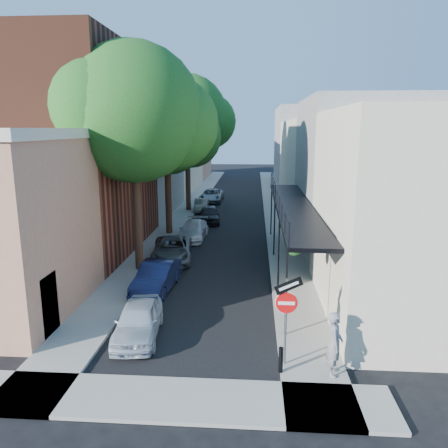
% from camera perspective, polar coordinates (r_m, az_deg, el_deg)
% --- Properties ---
extents(ground, '(160.00, 160.00, 0.00)m').
position_cam_1_polar(ground, '(13.74, -5.89, -19.71)').
color(ground, black).
rests_on(ground, ground).
extents(road_surface, '(6.00, 64.00, 0.01)m').
position_cam_1_polar(road_surface, '(42.14, 1.08, 2.43)').
color(road_surface, black).
rests_on(road_surface, ground).
extents(sidewalk_left, '(2.00, 64.00, 0.12)m').
position_cam_1_polar(sidewalk_left, '(42.53, -4.32, 2.56)').
color(sidewalk_left, gray).
rests_on(sidewalk_left, ground).
extents(sidewalk_right, '(2.00, 64.00, 0.12)m').
position_cam_1_polar(sidewalk_right, '(42.12, 6.53, 2.42)').
color(sidewalk_right, gray).
rests_on(sidewalk_right, ground).
extents(sidewalk_cross, '(12.00, 2.00, 0.12)m').
position_cam_1_polar(sidewalk_cross, '(12.89, -6.71, -21.82)').
color(sidewalk_cross, gray).
rests_on(sidewalk_cross, ground).
extents(buildings_left, '(10.10, 59.10, 12.00)m').
position_cam_1_polar(buildings_left, '(41.88, -11.96, 8.90)').
color(buildings_left, tan).
rests_on(buildings_left, ground).
extents(buildings_right, '(9.80, 55.00, 10.00)m').
position_cam_1_polar(buildings_right, '(41.61, 13.66, 8.09)').
color(buildings_right, beige).
rests_on(buildings_right, ground).
extents(sign_post, '(0.89, 0.17, 2.99)m').
position_cam_1_polar(sign_post, '(13.53, 8.18, -10.59)').
color(sign_post, '#595B60').
rests_on(sign_post, ground).
extents(bollard, '(0.14, 0.14, 0.80)m').
position_cam_1_polar(bollard, '(13.76, 7.43, -17.18)').
color(bollard, black).
rests_on(bollard, sidewalk_right).
extents(oak_near, '(7.48, 6.80, 11.42)m').
position_cam_1_polar(oak_near, '(22.41, -10.48, 13.69)').
color(oak_near, '#362215').
rests_on(oak_near, ground).
extents(oak_mid, '(6.60, 6.00, 10.20)m').
position_cam_1_polar(oak_mid, '(30.20, -6.70, 11.86)').
color(oak_mid, '#362215').
rests_on(oak_mid, ground).
extents(oak_far, '(7.70, 7.00, 11.90)m').
position_cam_1_polar(oak_far, '(39.12, -4.14, 13.77)').
color(oak_far, '#362215').
rests_on(oak_far, ground).
extents(parked_car_a, '(1.85, 3.85, 1.27)m').
position_cam_1_polar(parked_car_a, '(16.10, -11.15, -12.27)').
color(parked_car_a, silver).
rests_on(parked_car_a, ground).
extents(parked_car_b, '(1.68, 4.11, 1.32)m').
position_cam_1_polar(parked_car_b, '(20.27, -8.79, -6.84)').
color(parked_car_b, '#12193B').
rests_on(parked_car_b, ground).
extents(parked_car_c, '(2.71, 4.82, 1.27)m').
position_cam_1_polar(parked_car_c, '(24.69, -6.81, -3.34)').
color(parked_car_c, '#4F5156').
rests_on(parked_car_c, ground).
extents(parked_car_d, '(1.84, 4.24, 1.22)m').
position_cam_1_polar(parked_car_d, '(29.32, -4.06, -0.82)').
color(parked_car_d, silver).
rests_on(parked_car_d, ground).
extents(parked_car_e, '(1.97, 4.02, 1.32)m').
position_cam_1_polar(parked_car_e, '(34.42, -1.93, 1.27)').
color(parked_car_e, black).
rests_on(parked_car_e, ground).
extents(parked_car_f, '(1.37, 3.44, 1.11)m').
position_cam_1_polar(parked_car_f, '(39.11, -2.98, 2.45)').
color(parked_car_f, slate).
rests_on(parked_car_f, ground).
extents(parked_car_g, '(2.25, 4.69, 1.29)m').
position_cam_1_polar(parked_car_g, '(44.24, -1.61, 3.74)').
color(parked_car_g, gray).
rests_on(parked_car_g, ground).
extents(pedestrian, '(0.57, 0.78, 1.97)m').
position_cam_1_polar(pedestrian, '(13.67, 14.24, -14.91)').
color(pedestrian, slate).
rests_on(pedestrian, sidewalk_right).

